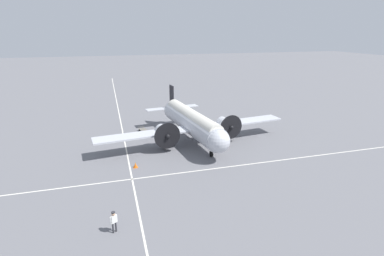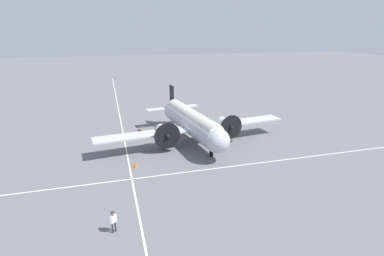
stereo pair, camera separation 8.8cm
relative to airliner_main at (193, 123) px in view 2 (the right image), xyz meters
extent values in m
plane|color=slate|center=(0.06, -0.47, -2.63)|extent=(300.00, 300.00, 0.00)
cube|color=silver|center=(0.06, 8.27, -2.63)|extent=(120.00, 0.16, 0.01)
cube|color=silver|center=(8.69, -0.47, -2.63)|extent=(0.16, 120.00, 0.01)
cylinder|color=silver|center=(0.06, -0.47, -0.15)|extent=(4.57, 14.84, 2.77)
cylinder|color=silver|center=(0.06, -0.47, 0.61)|extent=(3.66, 14.03, 1.94)
sphere|color=silver|center=(-0.86, 6.78, -0.15)|extent=(2.63, 2.63, 2.63)
cylinder|color=silver|center=(0.97, -7.72, -0.01)|extent=(1.87, 3.02, 1.52)
cube|color=black|center=(1.04, -8.25, 1.92)|extent=(0.34, 1.61, 3.18)
cube|color=silver|center=(1.02, -8.07, 0.13)|extent=(8.18, 2.42, 0.10)
cube|color=silver|center=(-0.07, 0.59, -0.50)|extent=(25.31, 5.46, 0.20)
cylinder|color=silver|center=(-4.36, 0.30, -0.48)|extent=(1.82, 2.66, 1.52)
cylinder|color=black|center=(-4.53, 1.66, -0.48)|extent=(3.17, 0.44, 3.19)
sphere|color=black|center=(-4.55, 1.79, -0.48)|extent=(0.53, 0.53, 0.53)
cylinder|color=silver|center=(4.15, 1.38, -0.48)|extent=(1.82, 2.66, 1.52)
cylinder|color=black|center=(3.98, 2.74, -0.48)|extent=(3.17, 0.44, 3.19)
sphere|color=black|center=(3.96, 2.86, -0.48)|extent=(0.53, 0.53, 0.53)
cylinder|color=#4C4C51|center=(-4.33, 0.05, -1.58)|extent=(0.18, 0.18, 1.00)
cylinder|color=black|center=(-4.33, 0.05, -2.08)|extent=(0.44, 1.13, 1.10)
cylinder|color=#4C4C51|center=(4.18, 1.13, -1.58)|extent=(0.18, 0.18, 1.00)
cylinder|color=black|center=(4.18, 1.13, -2.08)|extent=(0.44, 1.13, 1.10)
cylinder|color=#4C4C51|center=(-0.65, 5.19, -1.84)|extent=(0.14, 0.14, 0.89)
cylinder|color=black|center=(-0.65, 5.19, -2.28)|extent=(0.27, 0.72, 0.70)
cylinder|color=#2D2D33|center=(10.73, 16.24, -2.23)|extent=(0.12, 0.12, 0.80)
cylinder|color=#2D2D33|center=(10.52, 16.13, -2.23)|extent=(0.12, 0.12, 0.80)
cube|color=white|center=(10.63, 16.18, -1.53)|extent=(0.43, 0.35, 0.60)
sphere|color=tan|center=(10.63, 16.18, -1.10)|extent=(0.27, 0.27, 0.27)
cylinder|color=white|center=(10.84, 16.30, -1.56)|extent=(0.09, 0.09, 0.57)
cylinder|color=white|center=(10.42, 16.07, -1.56)|extent=(0.09, 0.09, 0.57)
cube|color=maroon|center=(10.67, 16.10, -1.46)|extent=(0.05, 0.03, 0.38)
cylinder|color=#2D2D33|center=(10.63, 16.18, -0.98)|extent=(0.38, 0.38, 0.07)
cube|color=maroon|center=(2.61, -5.09, -2.42)|extent=(0.35, 0.16, 0.44)
cube|color=#551515|center=(2.61, -5.09, -2.17)|extent=(0.12, 0.11, 0.02)
cube|color=#232328|center=(3.26, -5.05, -2.42)|extent=(0.41, 0.19, 0.43)
cube|color=black|center=(3.26, -5.05, -2.17)|extent=(0.15, 0.13, 0.02)
cube|color=#6B665B|center=(5.74, -5.94, -2.33)|extent=(1.41, 2.10, 0.04)
cube|color=#6B665B|center=(6.00, -6.84, -2.09)|extent=(0.90, 0.29, 0.04)
cylinder|color=#6B665B|center=(5.58, -6.96, -2.20)|extent=(0.04, 0.04, 0.22)
cylinder|color=#6B665B|center=(6.41, -6.72, -2.20)|extent=(0.04, 0.04, 0.22)
cylinder|color=black|center=(5.19, -5.34, -2.49)|extent=(0.13, 0.29, 0.28)
cylinder|color=black|center=(5.91, -5.14, -2.49)|extent=(0.13, 0.29, 0.28)
cylinder|color=black|center=(5.58, -6.75, -2.49)|extent=(0.13, 0.29, 0.28)
cylinder|color=black|center=(6.30, -6.55, -2.49)|extent=(0.13, 0.29, 0.28)
cube|color=orange|center=(8.09, 5.69, -2.62)|extent=(0.46, 0.46, 0.03)
cone|color=orange|center=(8.09, 5.69, -2.33)|extent=(0.39, 0.39, 0.61)
camera|label=1|loc=(10.25, 35.33, 11.28)|focal=28.00mm
camera|label=2|loc=(10.17, 35.35, 11.28)|focal=28.00mm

